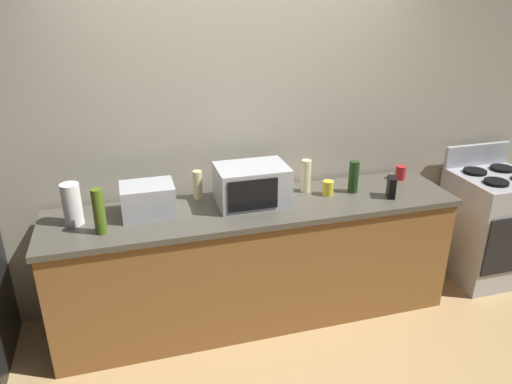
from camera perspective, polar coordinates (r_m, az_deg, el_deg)
name	(u,v)px	position (r m, az deg, el deg)	size (l,w,h in m)	color
ground_plane	(272,348)	(3.48, 1.90, -17.91)	(8.00, 8.00, 0.00)	tan
back_wall	(240,126)	(3.53, -1.85, 7.75)	(6.40, 0.10, 2.70)	#B2A893
counter_run	(256,262)	(3.52, 0.00, -8.23)	(2.84, 0.64, 0.90)	brown
stove_range	(488,226)	(4.44, 25.73, -3.62)	(0.60, 0.61, 1.08)	#B7BABF
microwave	(252,185)	(3.30, -0.49, 0.84)	(0.48, 0.35, 0.27)	#B7BABF
toaster_oven	(148,200)	(3.22, -12.63, -0.89)	(0.34, 0.26, 0.21)	#B7BABF
paper_towel_roll	(72,204)	(3.22, -20.88, -1.35)	(0.12, 0.12, 0.27)	white
cordless_phone	(391,187)	(3.55, 15.67, 0.56)	(0.05, 0.11, 0.15)	black
bottle_hand_soap	(306,176)	(3.51, 5.91, 1.89)	(0.07, 0.07, 0.24)	beige
bottle_wine	(354,177)	(3.56, 11.44, 1.78)	(0.07, 0.07, 0.24)	#1E3F19
bottle_olive_oil	(99,211)	(3.04, -18.03, -2.18)	(0.07, 0.07, 0.29)	#4C6B19
bottle_vinegar	(198,185)	(3.41, -6.89, 0.83)	(0.07, 0.07, 0.21)	beige
mug_yellow	(328,188)	(3.50, 8.50, 0.48)	(0.08, 0.08, 0.11)	yellow
mug_red	(401,173)	(3.91, 16.69, 2.20)	(0.08, 0.08, 0.11)	red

